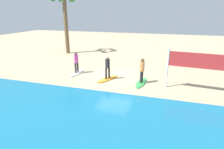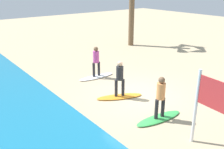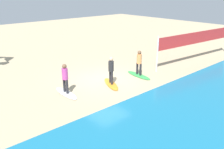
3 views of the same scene
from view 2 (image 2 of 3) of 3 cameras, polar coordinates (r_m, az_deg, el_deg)
name	(u,v)px [view 2 (image 2 of 3)]	position (r m, az deg, el deg)	size (l,w,h in m)	color
ground_plane	(136,95)	(11.74, 5.50, -4.62)	(60.00, 60.00, 0.00)	tan
surfboard_green	(159,118)	(9.85, 10.63, -9.76)	(2.10, 0.56, 0.09)	green
surfer_green	(161,95)	(9.40, 11.02, -4.51)	(0.32, 0.46, 1.64)	#232328
surfboard_orange	(119,97)	(11.41, 1.71, -5.05)	(2.10, 0.56, 0.09)	orange
surfer_orange	(120,76)	(11.02, 1.77, -0.38)	(0.32, 0.43, 1.64)	#232328
surfboard_white	(97,77)	(13.79, -3.55, -0.50)	(2.10, 0.56, 0.09)	white
surfer_white	(96,59)	(13.47, -3.64, 3.45)	(0.32, 0.46, 1.64)	#232328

